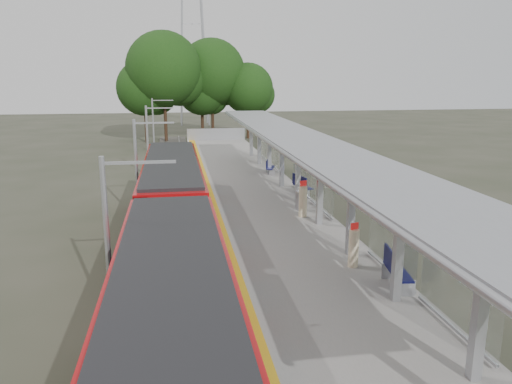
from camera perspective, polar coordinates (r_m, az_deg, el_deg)
trackbed at (r=27.89m, az=-9.37°, el=-2.43°), size 3.00×70.00×0.24m
platform at (r=28.13m, az=-0.20°, el=-1.32°), size 6.00×50.00×1.00m
tactile_strip at (r=27.72m, az=-5.41°, el=-0.50°), size 0.60×50.00×0.02m
end_fence at (r=52.35m, az=-4.58°, el=6.61°), size 6.00×0.10×1.20m
train at (r=17.72m, az=-9.48°, el=-5.04°), size 2.74×27.60×3.62m
canopy at (r=24.05m, az=5.04°, el=5.15°), size 3.27×38.00×3.66m
tree_cluster at (r=59.88m, az=-7.44°, el=12.83°), size 18.31×11.42×12.46m
catenary_masts at (r=26.36m, az=-13.32°, el=2.71°), size 2.08×48.16×5.40m
bench_near at (r=16.43m, az=15.63°, el=-8.44°), size 0.79×1.78×1.18m
bench_mid at (r=27.99m, az=5.21°, el=0.84°), size 0.85×1.70×1.12m
bench_far at (r=33.95m, az=1.52°, el=2.96°), size 0.86×1.52×1.00m
info_pillar_near at (r=17.79m, az=11.09°, el=-6.27°), size 0.36×0.36×1.59m
info_pillar_far at (r=23.65m, az=5.38°, el=-1.04°), size 0.39×0.39×1.74m
litter_bin at (r=24.88m, az=5.03°, el=-0.99°), size 0.47×0.47×0.94m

